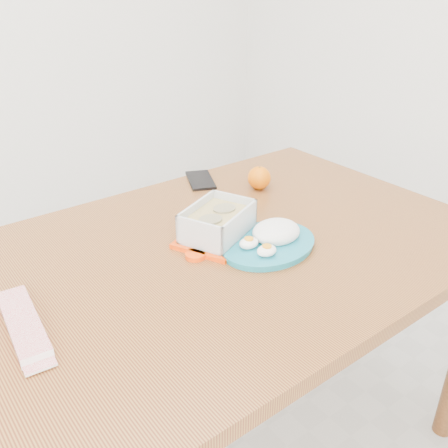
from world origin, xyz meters
TOP-DOWN VIEW (x-y plane):
  - ground at (0.00, 0.00)m, footprint 3.50×3.50m
  - dining_table at (0.13, -0.17)m, footprint 1.37×0.92m
  - food_container at (0.13, -0.13)m, footprint 0.26×0.23m
  - orange_fruit at (0.43, 0.05)m, footprint 0.07×0.07m
  - rice_plate at (0.22, -0.25)m, footprint 0.29×0.29m
  - candy_bar at (-0.38, -0.20)m, footprint 0.08×0.24m
  - smartphone at (0.31, 0.21)m, footprint 0.13×0.17m

SIDE VIEW (x-z plane):
  - ground at x=0.00m, z-range 0.00..0.00m
  - dining_table at x=0.13m, z-range 0.29..1.04m
  - smartphone at x=0.31m, z-range 0.75..0.76m
  - candy_bar at x=-0.38m, z-range 0.75..0.77m
  - rice_plate at x=0.22m, z-range 0.74..0.81m
  - orange_fruit at x=0.43m, z-range 0.75..0.82m
  - food_container at x=0.13m, z-range 0.75..0.84m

